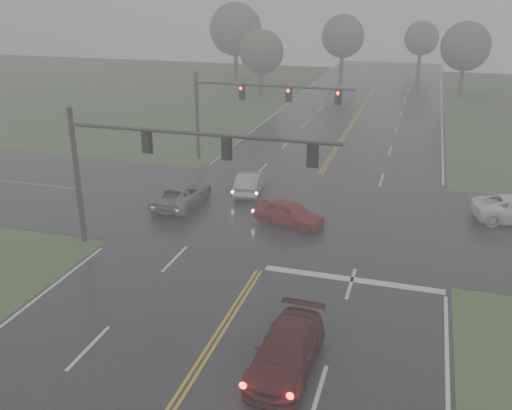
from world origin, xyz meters
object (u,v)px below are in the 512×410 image
(sedan_red, at_px, (289,225))
(sedan_silver, at_px, (250,192))
(car_grey, at_px, (183,205))
(signal_gantry_near, at_px, (150,156))
(signal_gantry_far, at_px, (243,101))
(sedan_maroon, at_px, (286,368))

(sedan_red, bearing_deg, sedan_silver, 55.30)
(car_grey, bearing_deg, signal_gantry_near, 102.20)
(car_grey, distance_m, signal_gantry_far, 11.25)
(sedan_silver, distance_m, signal_gantry_near, 11.49)
(signal_gantry_near, distance_m, signal_gantry_far, 16.66)
(sedan_red, distance_m, signal_gantry_near, 9.49)
(car_grey, distance_m, signal_gantry_near, 8.47)
(sedan_silver, bearing_deg, sedan_red, 121.77)
(sedan_maroon, height_order, signal_gantry_near, signal_gantry_near)
(car_grey, bearing_deg, sedan_maroon, 126.20)
(sedan_red, relative_size, signal_gantry_far, 0.34)
(sedan_maroon, relative_size, car_grey, 0.97)
(signal_gantry_near, height_order, signal_gantry_far, signal_gantry_near)
(sedan_maroon, bearing_deg, signal_gantry_far, 113.26)
(sedan_red, height_order, car_grey, car_grey)
(sedan_red, height_order, signal_gantry_far, signal_gantry_far)
(sedan_red, bearing_deg, car_grey, 96.64)
(sedan_red, distance_m, sedan_silver, 6.07)
(sedan_silver, distance_m, car_grey, 4.88)
(signal_gantry_near, bearing_deg, sedan_red, 42.32)
(sedan_silver, bearing_deg, car_grey, 38.28)
(sedan_silver, height_order, car_grey, car_grey)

